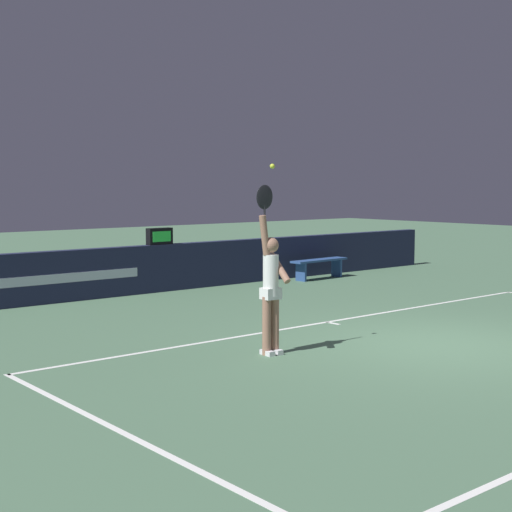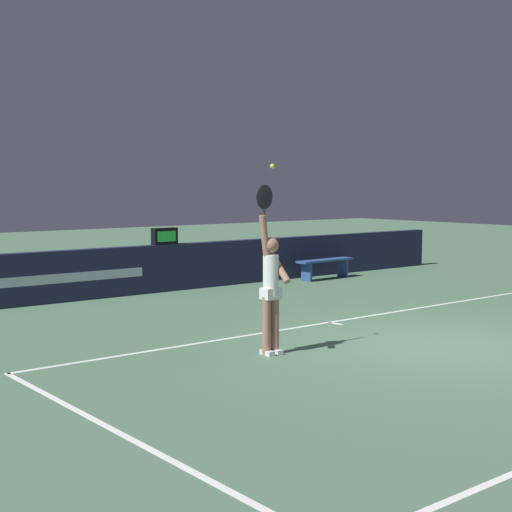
% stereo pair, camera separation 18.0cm
% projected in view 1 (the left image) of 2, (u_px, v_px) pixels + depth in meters
% --- Properties ---
extents(ground_plane, '(60.00, 60.00, 0.00)m').
position_uv_depth(ground_plane, '(441.00, 345.00, 11.30)').
color(ground_plane, '#4D7154').
extents(court_lines, '(11.49, 5.99, 0.00)m').
position_uv_depth(court_lines, '(471.00, 350.00, 10.89)').
color(court_lines, white).
rests_on(court_lines, ground).
extents(back_wall, '(17.32, 0.26, 1.06)m').
position_uv_depth(back_wall, '(167.00, 267.00, 16.96)').
color(back_wall, '#1E223F').
rests_on(back_wall, ground).
extents(speed_display, '(0.60, 0.20, 0.37)m').
position_uv_depth(speed_display, '(160.00, 236.00, 16.77)').
color(speed_display, black).
rests_on(speed_display, back_wall).
extents(tennis_player, '(0.43, 0.43, 2.40)m').
position_uv_depth(tennis_player, '(271.00, 285.00, 10.55)').
color(tennis_player, '#9C6F59').
rests_on(tennis_player, ground).
extents(tennis_ball, '(0.07, 0.07, 0.07)m').
position_uv_depth(tennis_ball, '(272.00, 166.00, 10.51)').
color(tennis_ball, '#D0E235').
extents(courtside_bench_near, '(1.78, 0.46, 0.50)m').
position_uv_depth(courtside_bench_near, '(319.00, 264.00, 19.09)').
color(courtside_bench_near, '#2D4D8B').
rests_on(courtside_bench_near, ground).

